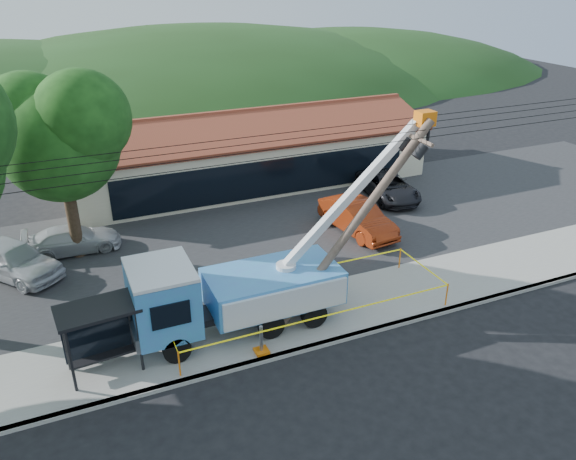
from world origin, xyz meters
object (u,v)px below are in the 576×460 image
at_px(utility_truck, 232,290).
at_px(leaning_pole, 362,214).
at_px(car_silver, 17,277).
at_px(bus_shelter, 98,322).
at_px(car_red, 357,233).
at_px(car_dark, 387,199).
at_px(car_white, 75,253).

height_order(utility_truck, leaning_pole, utility_truck).
xyz_separation_m(leaning_pole, car_silver, (-12.82, 8.33, -4.25)).
distance_m(bus_shelter, car_red, 14.94).
bearing_deg(car_dark, car_red, -132.70).
bearing_deg(utility_truck, car_silver, 135.01).
bearing_deg(car_silver, bus_shelter, -109.52).
xyz_separation_m(utility_truck, car_white, (-5.11, 9.20, -1.82)).
height_order(utility_truck, car_white, utility_truck).
xyz_separation_m(utility_truck, car_red, (8.65, 5.65, -1.82)).
xyz_separation_m(car_silver, car_red, (16.39, -2.09, 0.00)).
xyz_separation_m(leaning_pole, bus_shelter, (-9.91, 0.12, -2.25)).
relative_size(utility_truck, car_silver, 2.42).
relative_size(leaning_pole, car_red, 1.53).
distance_m(car_white, car_dark, 17.83).
bearing_deg(utility_truck, car_dark, 35.64).
height_order(bus_shelter, car_white, bus_shelter).
relative_size(car_silver, car_dark, 0.95).
bearing_deg(bus_shelter, car_silver, 104.49).
distance_m(leaning_pole, car_red, 8.35).
distance_m(utility_truck, car_red, 10.49).
bearing_deg(car_silver, car_white, -10.00).
bearing_deg(car_white, car_silver, 119.79).
bearing_deg(car_red, bus_shelter, -162.44).
bearing_deg(car_white, car_red, -103.69).
height_order(bus_shelter, car_red, bus_shelter).
distance_m(utility_truck, car_dark, 15.75).
xyz_separation_m(utility_truck, leaning_pole, (5.08, -0.59, 2.43)).
distance_m(utility_truck, leaning_pole, 5.66).
bearing_deg(car_white, bus_shelter, -177.56).
height_order(utility_truck, car_dark, utility_truck).
distance_m(car_silver, car_dark, 20.50).
bearing_deg(bus_shelter, utility_truck, 0.56).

